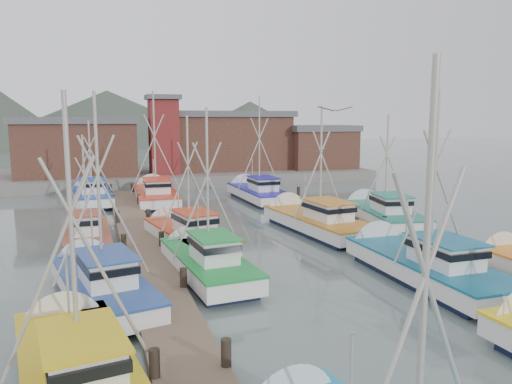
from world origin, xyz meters
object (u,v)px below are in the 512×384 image
object	(u,v)px
boat_4	(204,261)
boat_12	(155,194)
boat_8	(185,234)
lookout_tower	(164,134)

from	to	relation	value
boat_4	boat_12	distance (m)	21.58
boat_8	boat_12	size ratio (longest dim) A/B	0.87
boat_12	boat_4	bearing A→B (deg)	-88.77
boat_4	boat_8	size ratio (longest dim) A/B	0.95
lookout_tower	boat_4	xyz separation A→B (m)	(-2.60, -32.55, -4.87)
boat_8	boat_12	bearing A→B (deg)	78.55
boat_4	boat_12	bearing A→B (deg)	84.17
boat_12	boat_8	bearing A→B (deg)	-88.66
lookout_tower	boat_12	bearing A→B (deg)	-102.02
boat_4	boat_12	world-z (taller)	boat_12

